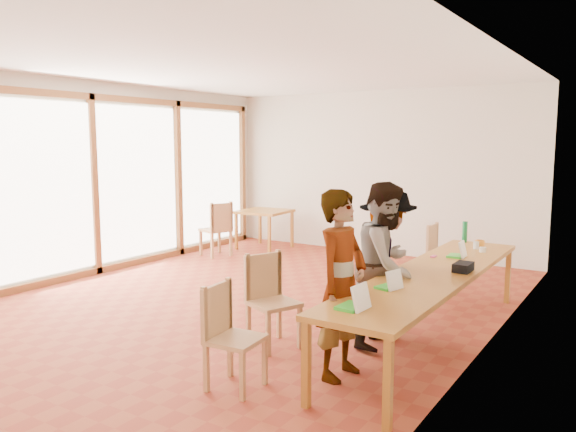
# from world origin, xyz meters

# --- Properties ---
(ground) EXTENTS (8.00, 8.00, 0.00)m
(ground) POSITION_xyz_m (0.00, 0.00, 0.00)
(ground) COLOR #9F4226
(ground) RESTS_ON ground
(wall_back) EXTENTS (6.00, 0.10, 3.00)m
(wall_back) POSITION_xyz_m (0.00, 4.00, 1.50)
(wall_back) COLOR beige
(wall_back) RESTS_ON ground
(wall_right) EXTENTS (0.10, 8.00, 3.00)m
(wall_right) POSITION_xyz_m (3.00, 0.00, 1.50)
(wall_right) COLOR beige
(wall_right) RESTS_ON ground
(window_wall) EXTENTS (0.10, 8.00, 3.00)m
(window_wall) POSITION_xyz_m (-2.96, 0.00, 1.50)
(window_wall) COLOR white
(window_wall) RESTS_ON ground
(ceiling) EXTENTS (6.00, 8.00, 0.04)m
(ceiling) POSITION_xyz_m (0.00, 0.00, 3.02)
(ceiling) COLOR white
(ceiling) RESTS_ON wall_back
(communal_table) EXTENTS (0.80, 4.00, 0.75)m
(communal_table) POSITION_xyz_m (2.50, -0.12, 0.70)
(communal_table) COLOR #A66824
(communal_table) RESTS_ON ground
(side_table) EXTENTS (0.90, 0.90, 0.75)m
(side_table) POSITION_xyz_m (-1.98, 3.18, 0.67)
(side_table) COLOR #A66824
(side_table) RESTS_ON ground
(chair_near) EXTENTS (0.45, 0.45, 0.47)m
(chair_near) POSITION_xyz_m (1.39, -2.10, 0.54)
(chair_near) COLOR tan
(chair_near) RESTS_ON ground
(chair_mid) EXTENTS (0.57, 0.57, 0.50)m
(chair_mid) POSITION_xyz_m (1.11, -1.08, 0.58)
(chair_mid) COLOR tan
(chair_mid) RESTS_ON ground
(chair_far) EXTENTS (0.49, 0.49, 0.43)m
(chair_far) POSITION_xyz_m (1.40, 1.10, 0.49)
(chair_far) COLOR tan
(chair_far) RESTS_ON ground
(chair_empty) EXTENTS (0.41, 0.41, 0.46)m
(chair_empty) POSITION_xyz_m (1.75, 2.33, 0.53)
(chair_empty) COLOR tan
(chair_empty) RESTS_ON ground
(chair_spare) EXTENTS (0.58, 0.58, 0.53)m
(chair_spare) POSITION_xyz_m (-2.21, 2.08, 0.61)
(chair_spare) COLOR tan
(chair_spare) RESTS_ON ground
(person_near) EXTENTS (0.43, 0.63, 1.66)m
(person_near) POSITION_xyz_m (2.10, -1.38, 0.83)
(person_near) COLOR gray
(person_near) RESTS_ON ground
(person_mid) EXTENTS (0.64, 0.81, 1.67)m
(person_mid) POSITION_xyz_m (2.11, -0.43, 0.84)
(person_mid) COLOR gray
(person_mid) RESTS_ON ground
(person_far) EXTENTS (0.91, 1.17, 1.59)m
(person_far) POSITION_xyz_m (2.01, -0.18, 0.80)
(person_far) COLOR gray
(person_far) RESTS_ON ground
(laptop_near) EXTENTS (0.22, 0.26, 0.21)m
(laptop_near) POSITION_xyz_m (2.41, -1.73, 0.81)
(laptop_near) COLOR green
(laptop_near) RESTS_ON communal_table
(laptop_mid) EXTENTS (0.23, 0.25, 0.18)m
(laptop_mid) POSITION_xyz_m (2.41, -1.00, 0.80)
(laptop_mid) COLOR green
(laptop_mid) RESTS_ON communal_table
(laptop_far) EXTENTS (0.20, 0.23, 0.19)m
(laptop_far) POSITION_xyz_m (2.51, 0.75, 0.80)
(laptop_far) COLOR green
(laptop_far) RESTS_ON communal_table
(yellow_mug) EXTENTS (0.14, 0.14, 0.10)m
(yellow_mug) POSITION_xyz_m (2.55, 1.46, 0.80)
(yellow_mug) COLOR orange
(yellow_mug) RESTS_ON communal_table
(green_bottle) EXTENTS (0.07, 0.07, 0.28)m
(green_bottle) POSITION_xyz_m (2.28, 1.76, 0.89)
(green_bottle) COLOR #127137
(green_bottle) RESTS_ON communal_table
(clear_glass) EXTENTS (0.07, 0.07, 0.09)m
(clear_glass) POSITION_xyz_m (2.54, 1.37, 0.80)
(clear_glass) COLOR silver
(clear_glass) RESTS_ON communal_table
(condiment_cup) EXTENTS (0.08, 0.08, 0.06)m
(condiment_cup) POSITION_xyz_m (2.66, 1.20, 0.78)
(condiment_cup) COLOR white
(condiment_cup) RESTS_ON communal_table
(pink_phone) EXTENTS (0.05, 0.10, 0.01)m
(pink_phone) POSITION_xyz_m (2.26, 0.60, 0.76)
(pink_phone) COLOR #CF3076
(pink_phone) RESTS_ON communal_table
(black_pouch) EXTENTS (0.16, 0.26, 0.09)m
(black_pouch) POSITION_xyz_m (2.75, 0.05, 0.80)
(black_pouch) COLOR black
(black_pouch) RESTS_ON communal_table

